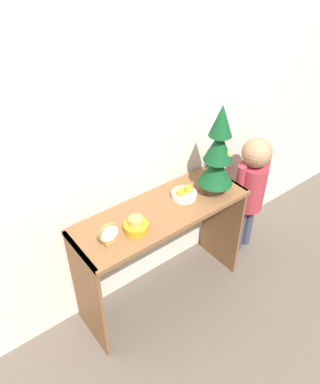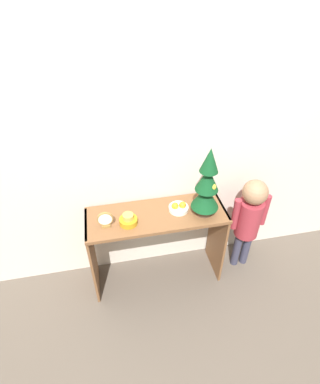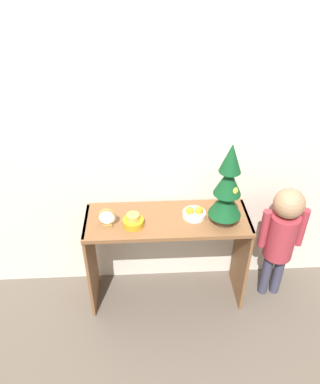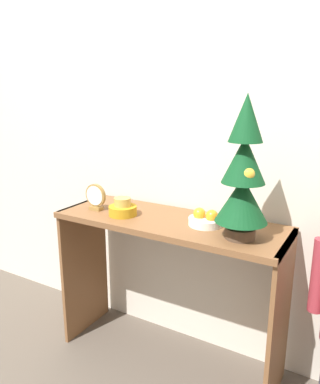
# 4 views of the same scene
# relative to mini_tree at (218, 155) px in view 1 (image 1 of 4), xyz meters

# --- Properties ---
(ground_plane) EXTENTS (12.00, 12.00, 0.00)m
(ground_plane) POSITION_rel_mini_tree_xyz_m (-0.39, -0.15, -1.10)
(ground_plane) COLOR brown
(back_wall) EXTENTS (7.00, 0.05, 2.50)m
(back_wall) POSITION_rel_mini_tree_xyz_m (-0.39, 0.32, 0.15)
(back_wall) COLOR beige
(back_wall) RESTS_ON ground_plane
(console_table) EXTENTS (1.18, 0.42, 0.81)m
(console_table) POSITION_rel_mini_tree_xyz_m (-0.39, 0.06, -0.48)
(console_table) COLOR brown
(console_table) RESTS_ON ground_plane
(mini_tree) EXTENTS (0.23, 0.23, 0.62)m
(mini_tree) POSITION_rel_mini_tree_xyz_m (0.00, 0.00, 0.00)
(mini_tree) COLOR #4C3828
(mini_tree) RESTS_ON console_table
(fruit_bowl) EXTENTS (0.17, 0.17, 0.08)m
(fruit_bowl) POSITION_rel_mini_tree_xyz_m (-0.20, 0.08, -0.26)
(fruit_bowl) COLOR silver
(fruit_bowl) RESTS_ON console_table
(singing_bowl) EXTENTS (0.15, 0.15, 0.09)m
(singing_bowl) POSITION_rel_mini_tree_xyz_m (-0.63, 0.00, -0.25)
(singing_bowl) COLOR #B78419
(singing_bowl) RESTS_ON console_table
(desk_clock) EXTENTS (0.12, 0.04, 0.14)m
(desk_clock) POSITION_rel_mini_tree_xyz_m (-0.81, 0.00, -0.22)
(desk_clock) COLOR olive
(desk_clock) RESTS_ON console_table
(child_figure) EXTENTS (0.34, 0.22, 1.03)m
(child_figure) POSITION_rel_mini_tree_xyz_m (0.47, 0.05, -0.44)
(child_figure) COLOR #38384C
(child_figure) RESTS_ON ground_plane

